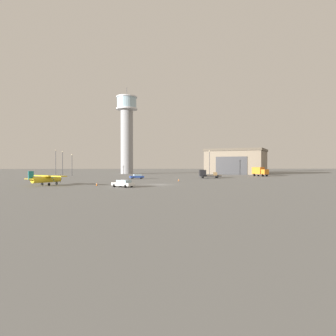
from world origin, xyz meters
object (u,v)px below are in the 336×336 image
truck_box_orange (260,171)px  control_tower (127,129)px  car_white (123,183)px  traffic_cone_near_right (97,184)px  airplane_yellow (46,179)px  car_blue (137,176)px  truck_flatbed_black (207,174)px  light_post_west (209,161)px  light_post_centre (72,163)px  traffic_cone_near_left (179,180)px  light_post_east (56,160)px  light_post_north (63,161)px

truck_box_orange → control_tower: bearing=-148.7°
car_white → traffic_cone_near_right: size_ratio=6.68×
airplane_yellow → car_blue: 30.95m
traffic_cone_near_right → car_white: bearing=-34.4°
truck_box_orange → airplane_yellow: bearing=-84.0°
truck_flatbed_black → control_tower: bearing=-54.8°
light_post_west → light_post_centre: size_ratio=1.19×
traffic_cone_near_left → car_white: bearing=-123.1°
truck_flatbed_black → light_post_east: 60.40m
light_post_west → light_post_north: light_post_west is taller
light_post_north → light_post_centre: 3.51m
airplane_yellow → light_post_east: size_ratio=0.93×
airplane_yellow → light_post_centre: 50.54m
airplane_yellow → truck_flatbed_black: 48.22m
control_tower → traffic_cone_near_right: control_tower is taller
airplane_yellow → truck_box_orange: (60.04, 41.48, 0.35)m
truck_flatbed_black → car_blue: (-21.36, -3.23, -0.51)m
light_post_west → light_post_centre: light_post_west is taller
car_blue → light_post_west: light_post_west is taller
traffic_cone_near_left → traffic_cone_near_right: (-17.97, -15.01, 0.02)m
light_post_north → light_post_centre: light_post_north is taller
light_post_centre → control_tower: bearing=47.5°
light_post_centre → traffic_cone_near_right: light_post_centre is taller
light_post_west → traffic_cone_near_left: bearing=-112.7°
car_white → traffic_cone_near_left: bearing=-86.3°
car_white → light_post_centre: light_post_centre is taller
light_post_centre → truck_flatbed_black: bearing=-24.1°
light_post_west → light_post_east: bearing=174.9°
truck_box_orange → truck_flatbed_black: bearing=-88.4°
airplane_yellow → light_post_east: bearing=50.6°
truck_box_orange → light_post_centre: bearing=-125.6°
airplane_yellow → car_white: 16.95m
truck_flatbed_black → light_post_north: 54.34m
light_post_north → light_post_west: bearing=0.1°
light_post_centre → light_post_east: bearing=144.7°
light_post_north → light_post_centre: (3.45, -0.02, -0.61)m
truck_flatbed_black → car_white: truck_flatbed_black is taller
truck_flatbed_black → airplane_yellow: bearing=37.9°
light_post_east → truck_box_orange: bearing=-10.3°
truck_flatbed_black → traffic_cone_near_right: (-28.10, -30.28, -0.92)m
light_post_centre → traffic_cone_near_left: 51.48m
light_post_north → traffic_cone_near_right: 55.85m
traffic_cone_near_right → light_post_north: bearing=113.2°
truck_flatbed_black → car_blue: 21.61m
car_white → light_post_east: 68.43m
car_white → car_blue: same height
control_tower → car_blue: control_tower is taller
airplane_yellow → car_white: bearing=-73.1°
car_blue → light_post_east: (-32.85, 29.46, 5.08)m
truck_flatbed_black → light_post_north: size_ratio=0.73×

